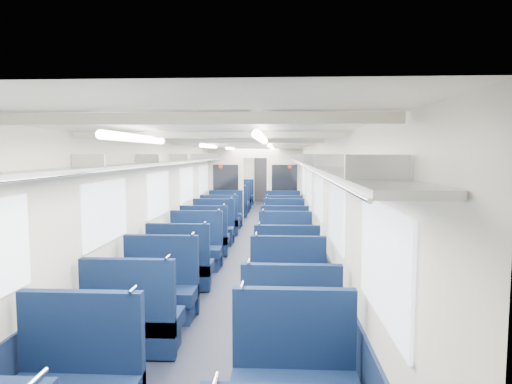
{
  "coord_description": "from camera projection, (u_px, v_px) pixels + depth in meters",
  "views": [
    {
      "loc": [
        0.7,
        -10.32,
        2.12
      ],
      "look_at": [
        0.1,
        1.28,
        1.1
      ],
      "focal_mm": 30.56,
      "sensor_mm": 36.0,
      "label": 1
    }
  ],
  "objects": [
    {
      "name": "seat_4",
      "position": [
        133.0,
        323.0,
        4.61
      ],
      "size": [
        0.98,
        0.54,
        1.1
      ],
      "color": "#0D1E41",
      "rests_on": "floor"
    },
    {
      "name": "wall_left",
      "position": [
        191.0,
        193.0,
        10.45
      ],
      "size": [
        0.02,
        18.0,
        2.35
      ],
      "primitive_type": "cube",
      "color": "beige",
      "rests_on": "floor"
    },
    {
      "name": "seat_14",
      "position": [
        213.0,
        230.0,
        10.2
      ],
      "size": [
        0.98,
        0.54,
        1.1
      ],
      "color": "#0D1E41",
      "rests_on": "floor"
    },
    {
      "name": "end_door",
      "position": [
        263.0,
        179.0,
        19.29
      ],
      "size": [
        0.75,
        0.06,
        2.0
      ],
      "primitive_type": "cube",
      "color": "black",
      "rests_on": "floor"
    },
    {
      "name": "seat_13",
      "position": [
        284.0,
        240.0,
        9.08
      ],
      "size": [
        0.98,
        0.54,
        1.1
      ],
      "color": "#0D1E41",
      "rests_on": "floor"
    },
    {
      "name": "seat_12",
      "position": [
        205.0,
        239.0,
        9.1
      ],
      "size": [
        0.98,
        0.54,
        1.1
      ],
      "color": "#0D1E41",
      "rests_on": "floor"
    },
    {
      "name": "seat_27",
      "position": [
        282.0,
        197.0,
        18.06
      ],
      "size": [
        0.98,
        0.54,
        1.1
      ],
      "color": "#0D1E41",
      "rests_on": "floor"
    },
    {
      "name": "seat_19",
      "position": [
        283.0,
        216.0,
        12.44
      ],
      "size": [
        0.98,
        0.54,
        1.1
      ],
      "color": "#0D1E41",
      "rests_on": "floor"
    },
    {
      "name": "seat_23",
      "position": [
        282.0,
        204.0,
        15.58
      ],
      "size": [
        0.98,
        0.54,
        1.1
      ],
      "color": "#0D1E41",
      "rests_on": "floor"
    },
    {
      "name": "seat_25",
      "position": [
        282.0,
        200.0,
        16.88
      ],
      "size": [
        0.98,
        0.54,
        1.1
      ],
      "color": "#0D1E41",
      "rests_on": "floor"
    },
    {
      "name": "wall_right",
      "position": [
        308.0,
        194.0,
        10.31
      ],
      "size": [
        0.02,
        18.0,
        2.35
      ],
      "primitive_type": "cube",
      "color": "beige",
      "rests_on": "floor"
    },
    {
      "name": "seat_15",
      "position": [
        284.0,
        230.0,
        10.27
      ],
      "size": [
        0.98,
        0.54,
        1.1
      ],
      "color": "#0D1E41",
      "rests_on": "floor"
    },
    {
      "name": "seat_24",
      "position": [
        239.0,
        200.0,
        16.84
      ],
      "size": [
        0.98,
        0.54,
        1.1
      ],
      "color": "#0D1E41",
      "rests_on": "floor"
    },
    {
      "name": "seat_6",
      "position": [
        159.0,
        293.0,
        5.62
      ],
      "size": [
        0.98,
        0.54,
        1.1
      ],
      "color": "#0D1E41",
      "rests_on": "floor"
    },
    {
      "name": "bulkhead",
      "position": [
        255.0,
        184.0,
        12.98
      ],
      "size": [
        2.8,
        0.1,
        2.35
      ],
      "color": "beige",
      "rests_on": "floor"
    },
    {
      "name": "seat_8",
      "position": [
        180.0,
        268.0,
        6.82
      ],
      "size": [
        0.98,
        0.54,
        1.1
      ],
      "color": "#0D1E41",
      "rests_on": "floor"
    },
    {
      "name": "floor",
      "position": [
        249.0,
        242.0,
        10.48
      ],
      "size": [
        2.8,
        18.0,
        0.01
      ],
      "primitive_type": "cube",
      "color": "black",
      "rests_on": "ground"
    },
    {
      "name": "windows",
      "position": [
        248.0,
        185.0,
        9.91
      ],
      "size": [
        2.78,
        15.6,
        0.75
      ],
      "color": "white",
      "rests_on": "wall_left"
    },
    {
      "name": "luggage_rack_right",
      "position": [
        300.0,
        160.0,
        10.25
      ],
      "size": [
        0.36,
        17.4,
        0.18
      ],
      "color": "#B2B5BA",
      "rests_on": "wall_right"
    },
    {
      "name": "wall_far",
      "position": [
        263.0,
        175.0,
        19.33
      ],
      "size": [
        2.8,
        0.02,
        2.35
      ],
      "primitive_type": "cube",
      "color": "beige",
      "rests_on": "floor"
    },
    {
      "name": "dado_right",
      "position": [
        307.0,
        228.0,
        10.38
      ],
      "size": [
        0.03,
        17.9,
        0.7
      ],
      "primitive_type": "cube",
      "color": "#101B36",
      "rests_on": "floor"
    },
    {
      "name": "seat_22",
      "position": [
        236.0,
        203.0,
        15.67
      ],
      "size": [
        0.98,
        0.54,
        1.1
      ],
      "color": "#0D1E41",
      "rests_on": "floor"
    },
    {
      "name": "seat_20",
      "position": [
        233.0,
        207.0,
        14.66
      ],
      "size": [
        0.98,
        0.54,
        1.1
      ],
      "color": "#0D1E41",
      "rests_on": "floor"
    },
    {
      "name": "seat_10",
      "position": [
        196.0,
        251.0,
        8.06
      ],
      "size": [
        0.98,
        0.54,
        1.1
      ],
      "color": "#0D1E41",
      "rests_on": "floor"
    },
    {
      "name": "dado_left",
      "position": [
        192.0,
        227.0,
        10.53
      ],
      "size": [
        0.03,
        17.9,
        0.7
      ],
      "primitive_type": "cube",
      "color": "#101B36",
      "rests_on": "floor"
    },
    {
      "name": "seat_16",
      "position": [
        220.0,
        222.0,
        11.37
      ],
      "size": [
        0.98,
        0.54,
        1.1
      ],
      "color": "#0D1E41",
      "rests_on": "floor"
    },
    {
      "name": "seat_18",
      "position": [
        225.0,
        216.0,
        12.56
      ],
      "size": [
        0.98,
        0.54,
        1.1
      ],
      "color": "#0D1E41",
      "rests_on": "floor"
    },
    {
      "name": "seat_17",
      "position": [
        283.0,
        223.0,
        11.28
      ],
      "size": [
        0.98,
        0.54,
        1.1
      ],
      "color": "#0D1E41",
      "rests_on": "floor"
    },
    {
      "name": "seat_26",
      "position": [
        241.0,
        197.0,
        17.96
      ],
      "size": [
        0.98,
        0.54,
        1.1
      ],
      "color": "#0D1E41",
      "rests_on": "floor"
    },
    {
      "name": "seat_9",
      "position": [
        287.0,
        271.0,
        6.67
      ],
      "size": [
        0.98,
        0.54,
        1.1
      ],
      "color": "#0D1E41",
      "rests_on": "floor"
    },
    {
      "name": "ceiling",
      "position": [
        249.0,
        144.0,
        10.28
      ],
      "size": [
        2.8,
        18.0,
        0.01
      ],
      "primitive_type": "cube",
      "color": "silver",
      "rests_on": "wall_left"
    },
    {
      "name": "seat_5",
      "position": [
        291.0,
        332.0,
        4.39
      ],
      "size": [
        0.98,
        0.54,
        1.1
      ],
      "color": "#0D1E41",
      "rests_on": "floor"
    },
    {
      "name": "ceiling_fittings",
      "position": [
        248.0,
        146.0,
        10.02
      ],
      "size": [
        2.7,
        16.06,
        0.11
      ],
      "color": "beige",
      "rests_on": "ceiling"
    },
    {
      "name": "seat_21",
      "position": [
        282.0,
        208.0,
        14.44
      ],
      "size": [
        0.98,
        0.54,
        1.1
      ],
      "color": "#0D1E41",
      "rests_on": "floor"
    },
    {
      "name": "luggage_rack_left",
      "position": [
        198.0,
        160.0,
        10.37
      ],
      "size": [
        0.36,
        17.4,
        0.18
      ],
      "color": "#B2B5BA",
      "rests_on": "wall_left"
    },
    {
      "name": "seat_11",
      "position": [
        285.0,
        251.0,
        7.98
      ],
      "size": [
        0.98,
        0.54,
        1.1
      ],
      "color": "#0D1E41",
      "rests_on": "floor"
    },
    {
      "name": "seat_7",
      "position": [
        288.0,
        294.0,
        5.55
      ],
      "size": [
        0.98,
        0.54,
        1.1
      ],
      "color": "#0D1E41",
      "rests_on": "floor"
    }
  ]
}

